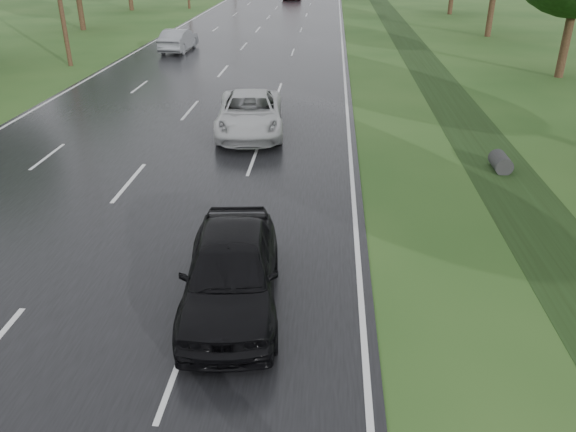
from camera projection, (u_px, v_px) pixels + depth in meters
The scene contains 8 objects.
road at pixel (265, 22), 50.06m from camera, with size 14.00×180.00×0.04m, color black.
edge_stripe_east at pixel (341, 22), 49.60m from camera, with size 0.12×180.00×0.01m, color silver.
edge_stripe_west at pixel (190, 21), 50.50m from camera, with size 0.12×180.00×0.01m, color silver.
center_line at pixel (265, 21), 50.05m from camera, with size 0.12×180.00×0.01m, color silver.
drainage_ditch at pixel (450, 99), 25.79m from camera, with size 2.20×120.00×0.56m.
white_pickup at pixel (250, 113), 21.10m from camera, with size 2.41×5.22×1.45m, color silver.
dark_sedan at pixel (231, 270), 11.00m from camera, with size 1.85×4.60×1.57m, color black.
silver_sedan at pixel (178, 40), 36.56m from camera, with size 1.49×4.28×1.41m, color gray.
Camera 1 is at (5.97, -7.28, 6.66)m, focal length 35.00 mm.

